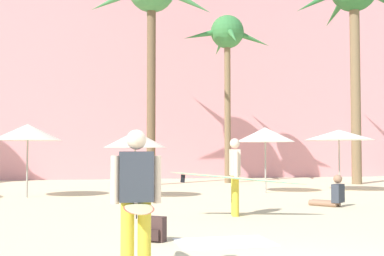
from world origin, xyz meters
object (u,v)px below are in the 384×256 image
at_px(palm_tree_center, 227,42).
at_px(person_near_left, 332,195).
at_px(cafe_umbrella_6, 339,135).
at_px(beach_towel, 224,242).
at_px(person_mid_left, 137,201).
at_px(cafe_umbrella_0, 28,132).
at_px(cafe_umbrella_2, 135,139).
at_px(person_mid_center, 236,175).
at_px(backpack, 156,230).
at_px(palm_tree_left, 355,3).
at_px(palm_tree_right, 152,0).
at_px(cafe_umbrella_1, 265,135).

bearing_deg(palm_tree_center, person_near_left, -89.02).
relative_size(cafe_umbrella_6, beach_towel, 1.66).
bearing_deg(palm_tree_center, person_mid_left, -108.44).
xyz_separation_m(palm_tree_center, cafe_umbrella_0, (-8.44, -5.94, -4.68)).
xyz_separation_m(cafe_umbrella_6, beach_towel, (-6.96, -9.34, -2.13)).
height_order(palm_tree_center, cafe_umbrella_0, palm_tree_center).
relative_size(cafe_umbrella_2, person_mid_center, 0.68).
distance_m(cafe_umbrella_2, backpack, 8.19).
bearing_deg(backpack, person_near_left, 162.35).
bearing_deg(cafe_umbrella_2, backpack, -91.95).
relative_size(palm_tree_center, backpack, 19.30).
relative_size(palm_tree_left, cafe_umbrella_2, 4.71).
xyz_separation_m(palm_tree_right, person_near_left, (3.95, -9.54, -8.09)).
height_order(cafe_umbrella_2, beach_towel, cafe_umbrella_2).
distance_m(cafe_umbrella_6, beach_towel, 11.84).
height_order(cafe_umbrella_0, person_mid_left, cafe_umbrella_0).
xyz_separation_m(palm_tree_left, backpack, (-10.86, -12.70, -8.27)).
bearing_deg(backpack, person_mid_center, 175.41).
distance_m(cafe_umbrella_0, cafe_umbrella_2, 3.58).
distance_m(cafe_umbrella_0, cafe_umbrella_1, 8.32).
bearing_deg(cafe_umbrella_6, palm_tree_center, 116.70).
distance_m(palm_tree_center, beach_towel, 16.98).
xyz_separation_m(palm_tree_right, cafe_umbrella_1, (3.65, -4.93, -6.28)).
relative_size(palm_tree_left, cafe_umbrella_1, 4.30).
distance_m(palm_tree_center, person_mid_center, 13.56).
bearing_deg(palm_tree_center, cafe_umbrella_2, -126.49).
relative_size(palm_tree_left, person_near_left, 10.82).
bearing_deg(palm_tree_left, palm_tree_right, 172.85).
height_order(backpack, person_near_left, person_near_left).
bearing_deg(person_mid_left, palm_tree_left, 143.18).
bearing_deg(palm_tree_right, cafe_umbrella_2, -101.31).
height_order(palm_tree_left, cafe_umbrella_6, palm_tree_left).
bearing_deg(cafe_umbrella_0, backpack, -69.82).
xyz_separation_m(palm_tree_center, cafe_umbrella_2, (-4.95, -6.69, -4.92)).
bearing_deg(cafe_umbrella_1, backpack, -119.66).
height_order(palm_tree_left, palm_tree_right, palm_tree_left).
xyz_separation_m(cafe_umbrella_0, cafe_umbrella_1, (8.32, 0.20, -0.03)).
distance_m(cafe_umbrella_0, person_mid_center, 8.13).
bearing_deg(person_mid_left, backpack, 168.01).
distance_m(cafe_umbrella_0, beach_towel, 10.26).
relative_size(cafe_umbrella_0, beach_towel, 1.53).
bearing_deg(person_mid_left, person_near_left, 139.26).
xyz_separation_m(palm_tree_right, backpack, (-1.45, -13.88, -8.19)).
xyz_separation_m(palm_tree_center, backpack, (-5.22, -14.69, -6.62)).
bearing_deg(backpack, cafe_umbrella_1, -176.12).
xyz_separation_m(palm_tree_center, person_mid_center, (-3.00, -11.86, -5.86)).
bearing_deg(cafe_umbrella_1, cafe_umbrella_2, -168.90).
height_order(palm_tree_right, cafe_umbrella_1, palm_tree_right).
bearing_deg(person_mid_center, person_near_left, 33.91).
bearing_deg(backpack, cafe_umbrella_6, 171.79).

